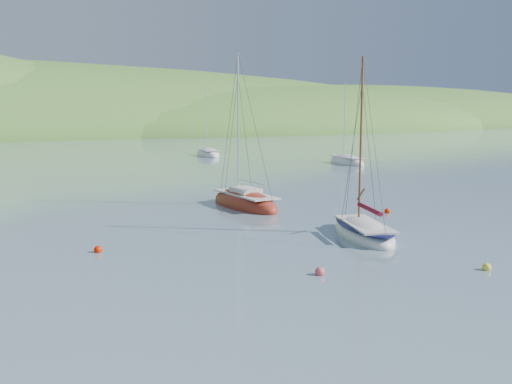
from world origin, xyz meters
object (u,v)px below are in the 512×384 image
distant_sloop_d (347,162)px  distant_sloop_b (208,155)px  daysailer_white (364,232)px  sloop_red (245,204)px

distant_sloop_d → distant_sloop_b: bearing=127.7°
daysailer_white → sloop_red: 11.59m
daysailer_white → sloop_red: size_ratio=0.88×
sloop_red → distant_sloop_b: bearing=68.2°
distant_sloop_d → daysailer_white: bearing=-114.9°
sloop_red → distant_sloop_d: size_ratio=1.03×
daysailer_white → distant_sloop_b: size_ratio=0.86×
distant_sloop_b → sloop_red: bearing=-100.5°
sloop_red → daysailer_white: bearing=-85.6°
sloop_red → distant_sloop_d: bearing=40.0°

